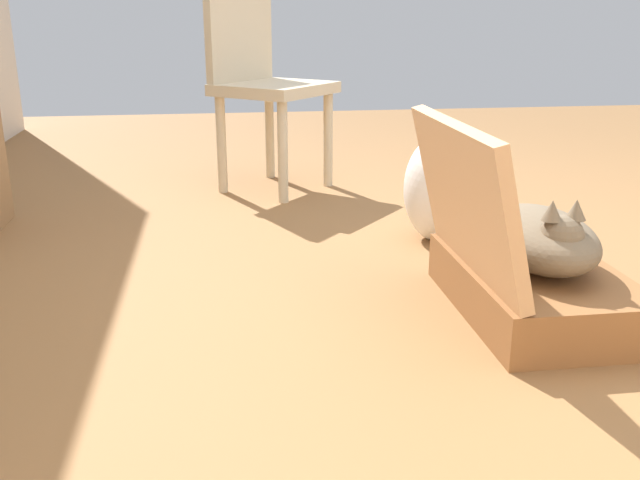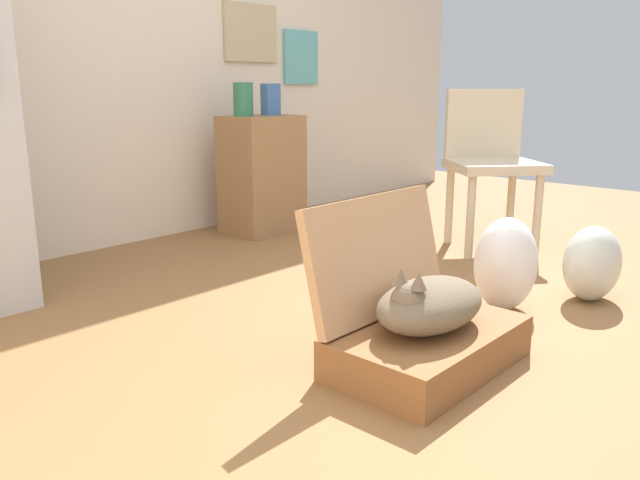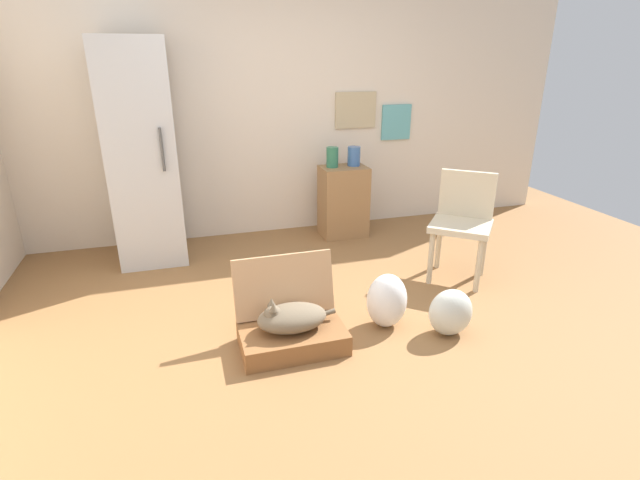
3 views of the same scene
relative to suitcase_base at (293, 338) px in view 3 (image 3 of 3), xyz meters
name	(u,v)px [view 3 (image 3 of 3)]	position (x,y,z in m)	size (l,w,h in m)	color
ground_plane	(345,337)	(0.36, 0.02, -0.07)	(7.68, 7.68, 0.00)	olive
wall_back	(271,104)	(0.36, 2.27, 1.23)	(6.40, 0.15, 2.60)	beige
suitcase_base	(293,338)	(0.00, 0.00, 0.00)	(0.66, 0.41, 0.14)	brown
suitcase_lid	(284,285)	(0.00, 0.22, 0.27)	(0.66, 0.41, 0.04)	tan
cat	(291,317)	(-0.01, 0.00, 0.15)	(0.52, 0.28, 0.22)	brown
plastic_bag_white	(387,301)	(0.68, 0.08, 0.12)	(0.28, 0.24, 0.39)	white
plastic_bag_clear	(450,312)	(1.04, -0.14, 0.09)	(0.30, 0.23, 0.32)	silver
refrigerator	(143,155)	(-0.86, 1.81, 0.88)	(0.56, 0.65, 1.90)	#B7BABC
side_table	(343,202)	(1.00, 1.87, 0.29)	(0.46, 0.34, 0.72)	olive
vase_tall	(332,157)	(0.88, 1.89, 0.75)	(0.12, 0.12, 0.20)	#2D7051
vase_short	(354,156)	(1.11, 1.90, 0.74)	(0.13, 0.13, 0.19)	#38609E
chair	(462,220)	(1.59, 0.64, 0.43)	(0.63, 0.63, 0.88)	beige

